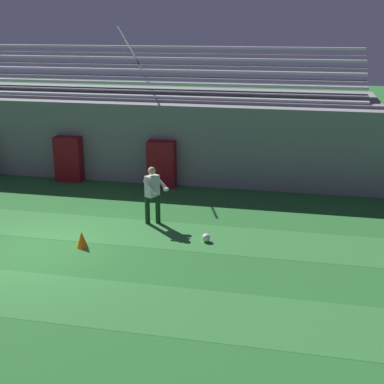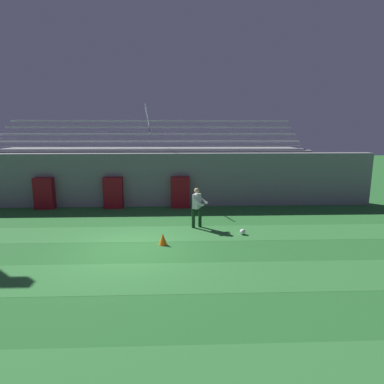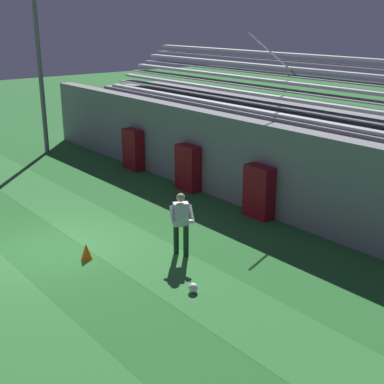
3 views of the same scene
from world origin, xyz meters
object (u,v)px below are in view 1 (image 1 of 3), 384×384
at_px(padding_pillar_gate_right, 162,164).
at_px(goalkeeper, 153,192).
at_px(soccer_ball, 206,238).
at_px(padding_pillar_gate_left, 69,159).
at_px(traffic_cone, 82,240).

relative_size(padding_pillar_gate_right, goalkeeper, 0.97).
bearing_deg(goalkeeper, soccer_ball, -30.16).
height_order(padding_pillar_gate_left, traffic_cone, padding_pillar_gate_left).
bearing_deg(padding_pillar_gate_left, traffic_cone, -62.92).
xyz_separation_m(padding_pillar_gate_left, traffic_cone, (2.84, -5.55, -0.60)).
distance_m(padding_pillar_gate_left, soccer_ball, 7.46).
distance_m(padding_pillar_gate_right, traffic_cone, 5.62).
bearing_deg(padding_pillar_gate_left, padding_pillar_gate_right, 0.00).
bearing_deg(traffic_cone, padding_pillar_gate_left, 117.08).
relative_size(goalkeeper, soccer_ball, 7.59).
height_order(padding_pillar_gate_left, goalkeeper, goalkeeper).
relative_size(soccer_ball, traffic_cone, 0.52).
height_order(padding_pillar_gate_left, soccer_ball, padding_pillar_gate_left).
relative_size(goalkeeper, traffic_cone, 3.98).
distance_m(padding_pillar_gate_left, traffic_cone, 6.26).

